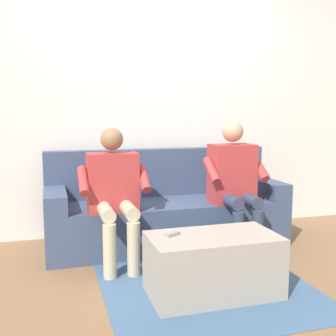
# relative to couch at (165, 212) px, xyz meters

# --- Properties ---
(ground_plane) EXTENTS (8.00, 8.00, 0.00)m
(ground_plane) POSITION_rel_couch_xyz_m (0.00, 0.72, -0.29)
(ground_plane) COLOR #846042
(back_wall) EXTENTS (5.31, 0.06, 2.59)m
(back_wall) POSITION_rel_couch_xyz_m (0.00, -0.47, 1.00)
(back_wall) COLOR silver
(back_wall) RESTS_ON ground
(couch) EXTENTS (2.18, 0.74, 0.87)m
(couch) POSITION_rel_couch_xyz_m (0.00, 0.00, 0.00)
(couch) COLOR #3D4C6B
(couch) RESTS_ON ground
(coffee_table) EXTENTS (0.87, 0.48, 0.41)m
(coffee_table) POSITION_rel_couch_xyz_m (0.00, 1.16, -0.09)
(coffee_table) COLOR #A89E8E
(coffee_table) RESTS_ON ground
(person_left_seated) EXTENTS (0.53, 0.51, 1.15)m
(person_left_seated) POSITION_rel_couch_xyz_m (-0.54, 0.34, 0.35)
(person_left_seated) COLOR #B23838
(person_left_seated) RESTS_ON ground
(person_right_seated) EXTENTS (0.56, 0.56, 1.10)m
(person_right_seated) POSITION_rel_couch_xyz_m (0.54, 0.38, 0.32)
(person_right_seated) COLOR #B23838
(person_right_seated) RESTS_ON ground
(remote_gray) EXTENTS (0.12, 0.09, 0.02)m
(remote_gray) POSITION_rel_couch_xyz_m (0.27, 1.09, 0.13)
(remote_gray) COLOR gray
(remote_gray) RESTS_ON coffee_table
(floor_rug) EXTENTS (1.45, 1.51, 0.01)m
(floor_rug) POSITION_rel_couch_xyz_m (0.00, 1.01, -0.29)
(floor_rug) COLOR #426084
(floor_rug) RESTS_ON ground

